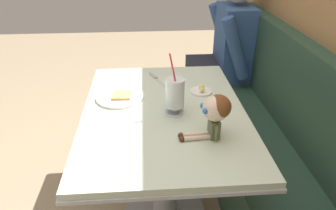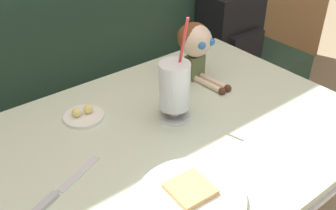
# 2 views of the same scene
# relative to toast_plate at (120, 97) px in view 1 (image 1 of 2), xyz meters

# --- Properties ---
(booth_bench) EXTENTS (2.60, 0.48, 1.00)m
(booth_bench) POSITION_rel_toast_plate_xyz_m (0.14, 0.85, -0.42)
(booth_bench) COLOR #233D2D
(booth_bench) RESTS_ON ground
(diner_table) EXTENTS (1.11, 0.81, 0.74)m
(diner_table) POSITION_rel_toast_plate_xyz_m (0.14, 0.23, -0.21)
(diner_table) COLOR beige
(diner_table) RESTS_ON ground
(toast_plate) EXTENTS (0.25, 0.25, 0.03)m
(toast_plate) POSITION_rel_toast_plate_xyz_m (0.00, 0.00, 0.00)
(toast_plate) COLOR white
(toast_plate) RESTS_ON diner_table
(milkshake_glass) EXTENTS (0.10, 0.10, 0.31)m
(milkshake_glass) POSITION_rel_toast_plate_xyz_m (0.17, 0.28, 0.09)
(milkshake_glass) COLOR silver
(milkshake_glass) RESTS_ON diner_table
(butter_saucer) EXTENTS (0.12, 0.12, 0.04)m
(butter_saucer) POSITION_rel_toast_plate_xyz_m (-0.04, 0.44, 0.00)
(butter_saucer) COLOR white
(butter_saucer) RESTS_ON diner_table
(butter_knife) EXTENTS (0.22, 0.11, 0.01)m
(butter_knife) POSITION_rel_toast_plate_xyz_m (-0.24, 0.20, -0.00)
(butter_knife) COLOR silver
(butter_knife) RESTS_ON diner_table
(seated_doll) EXTENTS (0.12, 0.22, 0.20)m
(seated_doll) POSITION_rel_toast_plate_xyz_m (0.39, 0.42, 0.12)
(seated_doll) COLOR #5B6642
(seated_doll) RESTS_ON diner_table
(diner_patron) EXTENTS (0.55, 0.48, 0.81)m
(diner_patron) POSITION_rel_toast_plate_xyz_m (-0.88, 0.81, -0.01)
(diner_patron) COLOR #2D4C7F
(diner_patron) RESTS_ON booth_bench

